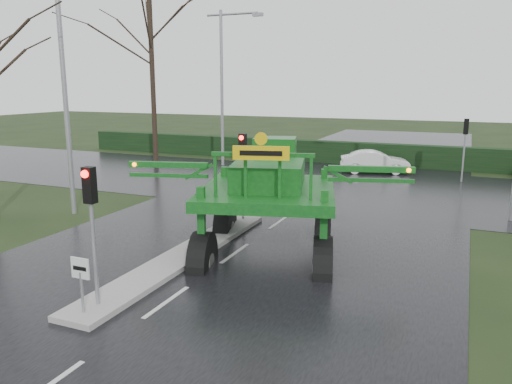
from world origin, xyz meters
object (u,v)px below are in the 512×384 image
at_px(traffic_signal_far, 465,136).
at_px(crop_sprayer, 203,186).
at_px(white_sedan, 374,173).
at_px(traffic_signal_near, 91,207).
at_px(traffic_signal_mid, 243,158).
at_px(keep_left_sign, 81,276).
at_px(street_light_left_near, 69,68).
at_px(street_light_left_far, 226,74).

relative_size(traffic_signal_far, crop_sprayer, 0.40).
distance_m(traffic_signal_far, white_sedan, 5.71).
distance_m(traffic_signal_near, white_sedan, 22.25).
bearing_deg(traffic_signal_far, traffic_signal_mid, 58.07).
bearing_deg(keep_left_sign, street_light_left_near, 132.59).
relative_size(traffic_signal_near, street_light_left_near, 0.35).
height_order(traffic_signal_far, crop_sprayer, crop_sprayer).
relative_size(street_light_left_far, white_sedan, 2.41).
height_order(keep_left_sign, traffic_signal_near, traffic_signal_near).
relative_size(traffic_signal_mid, white_sedan, 0.85).
distance_m(traffic_signal_near, traffic_signal_mid, 8.50).
xyz_separation_m(crop_sprayer, white_sedan, (2.06, 17.93, -2.40)).
distance_m(street_light_left_near, white_sedan, 18.77).
distance_m(traffic_signal_mid, crop_sprayer, 4.58).
relative_size(street_light_left_near, street_light_left_far, 1.00).
height_order(traffic_signal_far, white_sedan, traffic_signal_far).
bearing_deg(street_light_left_far, street_light_left_near, -90.00).
bearing_deg(street_light_left_far, crop_sprayer, -65.85).
distance_m(street_light_left_far, crop_sprayer, 19.00).
bearing_deg(crop_sprayer, street_light_left_far, 98.62).
relative_size(traffic_signal_mid, traffic_signal_far, 1.00).
bearing_deg(street_light_left_near, street_light_left_far, 90.00).
relative_size(traffic_signal_near, white_sedan, 0.85).
bearing_deg(traffic_signal_mid, keep_left_sign, -90.00).
bearing_deg(white_sedan, traffic_signal_mid, 152.17).
height_order(traffic_signal_mid, street_light_left_near, street_light_left_near).
xyz_separation_m(keep_left_sign, traffic_signal_near, (0.00, 0.49, 1.53)).
xyz_separation_m(traffic_signal_near, traffic_signal_far, (7.80, 21.02, 0.00)).
bearing_deg(white_sedan, traffic_signal_far, -116.33).
distance_m(traffic_signal_far, street_light_left_near, 20.58).
height_order(traffic_signal_near, street_light_left_near, street_light_left_near).
relative_size(traffic_signal_far, white_sedan, 0.85).
distance_m(traffic_signal_mid, traffic_signal_far, 14.75).
bearing_deg(traffic_signal_near, traffic_signal_mid, 90.00).
bearing_deg(traffic_signal_far, keep_left_sign, 70.07).
xyz_separation_m(keep_left_sign, traffic_signal_far, (7.80, 21.51, 1.53)).
xyz_separation_m(traffic_signal_far, white_sedan, (-5.01, 0.91, -2.59)).
height_order(keep_left_sign, street_light_left_near, street_light_left_near).
xyz_separation_m(traffic_signal_near, street_light_left_far, (-6.89, 21.01, 3.40)).
bearing_deg(street_light_left_far, keep_left_sign, -72.22).
relative_size(crop_sprayer, white_sedan, 2.12).
bearing_deg(keep_left_sign, traffic_signal_far, 70.07).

